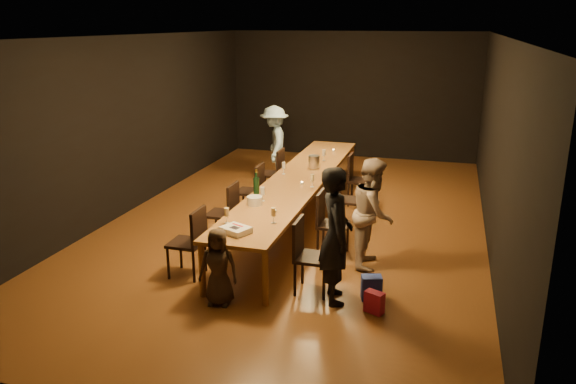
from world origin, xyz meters
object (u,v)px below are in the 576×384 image
(table, at_px, (298,181))
(champagne_bottle, at_px, (256,182))
(woman_birthday, at_px, (336,235))
(plate_stack, at_px, (255,201))
(chair_left_1, at_px, (222,213))
(chair_right_0, at_px, (313,257))
(man_blue, at_px, (274,143))
(chair_left_0, at_px, (186,242))
(woman_tan, at_px, (373,213))
(chair_left_2, at_px, (249,191))
(chair_right_3, at_px, (360,180))
(chair_right_2, at_px, (348,199))
(ice_bucket, at_px, (314,162))
(child, at_px, (218,267))
(birthday_cake, at_px, (236,230))
(chair_right_1, at_px, (333,224))
(chair_left_3, at_px, (271,173))

(table, xyz_separation_m, champagne_bottle, (-0.36, -1.01, 0.24))
(woman_birthday, distance_m, plate_stack, 1.71)
(chair_left_1, bearing_deg, chair_right_0, -125.22)
(man_blue, bearing_deg, chair_left_0, -15.01)
(woman_tan, bearing_deg, chair_left_2, 56.89)
(chair_right_3, distance_m, chair_left_2, 2.08)
(chair_right_2, bearing_deg, chair_left_2, -90.00)
(chair_left_0, distance_m, chair_left_2, 2.40)
(man_blue, bearing_deg, chair_left_2, -11.40)
(chair_right_0, xyz_separation_m, ice_bucket, (-0.76, 3.16, 0.39))
(chair_right_3, height_order, chair_left_1, same)
(table, bearing_deg, woman_tan, -43.94)
(chair_right_2, height_order, woman_tan, woman_tan)
(chair_right_3, distance_m, child, 4.32)
(birthday_cake, height_order, ice_bucket, ice_bucket)
(chair_right_1, xyz_separation_m, ice_bucket, (-0.76, 1.96, 0.39))
(chair_left_1, distance_m, chair_left_2, 1.20)
(chair_right_2, bearing_deg, champagne_bottle, -50.34)
(chair_right_2, height_order, woman_birthday, woman_birthday)
(chair_left_3, height_order, woman_tan, woman_tan)
(chair_left_3, bearing_deg, chair_right_3, -90.00)
(child, distance_m, birthday_cake, 0.52)
(chair_right_3, relative_size, plate_stack, 4.31)
(plate_stack, bearing_deg, chair_left_0, -125.24)
(chair_left_1, distance_m, child, 1.94)
(table, distance_m, ice_bucket, 0.78)
(chair_right_3, distance_m, woman_tan, 2.65)
(chair_left_0, relative_size, woman_tan, 0.62)
(table, distance_m, chair_left_1, 1.49)
(chair_right_1, bearing_deg, chair_right_0, -0.00)
(chair_right_0, distance_m, chair_right_2, 2.40)
(woman_tan, height_order, champagne_bottle, woman_tan)
(chair_left_2, xyz_separation_m, chair_left_3, (0.00, 1.20, 0.00))
(child, xyz_separation_m, birthday_cake, (0.07, 0.40, 0.32))
(chair_left_0, bearing_deg, table, -19.50)
(chair_right_2, xyz_separation_m, champagne_bottle, (-1.21, -1.01, 0.47))
(chair_right_1, xyz_separation_m, chair_right_3, (0.00, 2.40, 0.00))
(man_blue, relative_size, plate_stack, 7.25)
(ice_bucket, bearing_deg, man_blue, 127.48)
(table, xyz_separation_m, man_blue, (-1.15, 2.37, 0.08))
(chair_left_1, bearing_deg, table, -35.31)
(woman_birthday, xyz_separation_m, plate_stack, (-1.37, 1.03, -0.01))
(chair_right_1, distance_m, woman_birthday, 1.41)
(chair_right_1, height_order, birthday_cake, chair_right_1)
(chair_left_3, xyz_separation_m, champagne_bottle, (0.49, -2.21, 0.47))
(table, bearing_deg, chair_left_0, -109.50)
(woman_birthday, relative_size, plate_stack, 7.64)
(chair_left_3, height_order, child, child)
(table, distance_m, child, 3.01)
(child, distance_m, plate_stack, 1.54)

